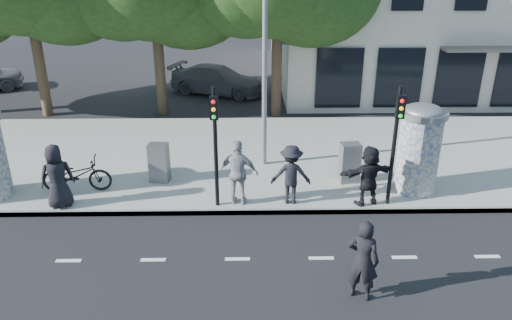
{
  "coord_description": "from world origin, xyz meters",
  "views": [
    {
      "loc": [
        0.27,
        -8.56,
        6.88
      ],
      "look_at": [
        0.48,
        3.5,
        1.66
      ],
      "focal_mm": 35.0,
      "sensor_mm": 36.0,
      "label": 1
    }
  ],
  "objects_px": {
    "street_lamp": "(265,21)",
    "ped_a": "(57,176)",
    "ped_d": "(291,175)",
    "cabinet_left": "(159,163)",
    "man_road": "(363,260)",
    "ped_e": "(238,173)",
    "bicycle": "(77,175)",
    "ped_f": "(369,176)",
    "traffic_pole_near": "(215,136)",
    "car_right": "(218,80)",
    "cabinet_right": "(349,163)",
    "ad_column_right": "(419,146)",
    "traffic_pole_far": "(396,135)"
  },
  "relations": [
    {
      "from": "street_lamp",
      "to": "ped_a",
      "type": "xyz_separation_m",
      "value": [
        -5.76,
        -2.78,
        -3.73
      ]
    },
    {
      "from": "ped_a",
      "to": "ped_d",
      "type": "relative_size",
      "value": 1.06
    },
    {
      "from": "cabinet_left",
      "to": "man_road",
      "type": "bearing_deg",
      "value": -39.55
    },
    {
      "from": "ped_e",
      "to": "bicycle",
      "type": "xyz_separation_m",
      "value": [
        -4.77,
        0.86,
        -0.42
      ]
    },
    {
      "from": "ped_f",
      "to": "bicycle",
      "type": "height_order",
      "value": "ped_f"
    },
    {
      "from": "traffic_pole_near",
      "to": "man_road",
      "type": "distance_m",
      "value": 5.15
    },
    {
      "from": "ped_e",
      "to": "car_right",
      "type": "height_order",
      "value": "ped_e"
    },
    {
      "from": "ped_a",
      "to": "cabinet_left",
      "type": "height_order",
      "value": "ped_a"
    },
    {
      "from": "cabinet_right",
      "to": "traffic_pole_near",
      "type": "bearing_deg",
      "value": -167.33
    },
    {
      "from": "ped_f",
      "to": "car_right",
      "type": "height_order",
      "value": "ped_f"
    },
    {
      "from": "ped_a",
      "to": "cabinet_left",
      "type": "xyz_separation_m",
      "value": [
        2.5,
        1.6,
        -0.3
      ]
    },
    {
      "from": "ped_e",
      "to": "bicycle",
      "type": "relative_size",
      "value": 0.95
    },
    {
      "from": "ad_column_right",
      "to": "street_lamp",
      "type": "height_order",
      "value": "street_lamp"
    },
    {
      "from": "traffic_pole_far",
      "to": "ped_d",
      "type": "relative_size",
      "value": 1.98
    },
    {
      "from": "ped_f",
      "to": "cabinet_left",
      "type": "distance_m",
      "value": 6.27
    },
    {
      "from": "ped_f",
      "to": "man_road",
      "type": "height_order",
      "value": "ped_f"
    },
    {
      "from": "ped_d",
      "to": "ped_e",
      "type": "distance_m",
      "value": 1.46
    },
    {
      "from": "ad_column_right",
      "to": "bicycle",
      "type": "relative_size",
      "value": 1.33
    },
    {
      "from": "ad_column_right",
      "to": "ped_a",
      "type": "height_order",
      "value": "ad_column_right"
    },
    {
      "from": "ped_d",
      "to": "cabinet_right",
      "type": "height_order",
      "value": "ped_d"
    },
    {
      "from": "ped_f",
      "to": "car_right",
      "type": "distance_m",
      "value": 12.98
    },
    {
      "from": "ped_f",
      "to": "traffic_pole_near",
      "type": "bearing_deg",
      "value": -14.27
    },
    {
      "from": "traffic_pole_near",
      "to": "bicycle",
      "type": "xyz_separation_m",
      "value": [
        -4.17,
        0.99,
        -1.56
      ]
    },
    {
      "from": "street_lamp",
      "to": "ped_e",
      "type": "height_order",
      "value": "street_lamp"
    },
    {
      "from": "ped_d",
      "to": "bicycle",
      "type": "xyz_separation_m",
      "value": [
        -6.22,
        0.81,
        -0.34
      ]
    },
    {
      "from": "traffic_pole_far",
      "to": "ped_d",
      "type": "distance_m",
      "value": 3.01
    },
    {
      "from": "car_right",
      "to": "traffic_pole_far",
      "type": "bearing_deg",
      "value": -135.03
    },
    {
      "from": "traffic_pole_near",
      "to": "car_right",
      "type": "height_order",
      "value": "traffic_pole_near"
    },
    {
      "from": "ped_d",
      "to": "street_lamp",
      "type": "bearing_deg",
      "value": -72.7
    },
    {
      "from": "ped_f",
      "to": "traffic_pole_far",
      "type": "bearing_deg",
      "value": 159.52
    },
    {
      "from": "bicycle",
      "to": "cabinet_left",
      "type": "relative_size",
      "value": 1.64
    },
    {
      "from": "street_lamp",
      "to": "car_right",
      "type": "height_order",
      "value": "street_lamp"
    },
    {
      "from": "ad_column_right",
      "to": "cabinet_left",
      "type": "height_order",
      "value": "ad_column_right"
    },
    {
      "from": "traffic_pole_near",
      "to": "ped_f",
      "type": "xyz_separation_m",
      "value": [
        4.2,
        0.06,
        -1.21
      ]
    },
    {
      "from": "ped_d",
      "to": "car_right",
      "type": "xyz_separation_m",
      "value": [
        -2.69,
        11.92,
        -0.32
      ]
    },
    {
      "from": "ped_f",
      "to": "ped_e",
      "type": "bearing_deg",
      "value": -16.29
    },
    {
      "from": "ad_column_right",
      "to": "ped_d",
      "type": "relative_size",
      "value": 1.54
    },
    {
      "from": "car_right",
      "to": "cabinet_left",
      "type": "bearing_deg",
      "value": -165.89
    },
    {
      "from": "ped_f",
      "to": "man_road",
      "type": "bearing_deg",
      "value": 60.66
    },
    {
      "from": "ped_a",
      "to": "cabinet_right",
      "type": "bearing_deg",
      "value": 165.14
    },
    {
      "from": "ad_column_right",
      "to": "ped_d",
      "type": "bearing_deg",
      "value": -169.04
    },
    {
      "from": "ped_a",
      "to": "ped_e",
      "type": "distance_m",
      "value": 4.96
    },
    {
      "from": "man_road",
      "to": "ped_e",
      "type": "bearing_deg",
      "value": -31.34
    },
    {
      "from": "ped_a",
      "to": "bicycle",
      "type": "height_order",
      "value": "ped_a"
    },
    {
      "from": "man_road",
      "to": "cabinet_right",
      "type": "bearing_deg",
      "value": -72.97
    },
    {
      "from": "street_lamp",
      "to": "car_right",
      "type": "bearing_deg",
      "value": 102.39
    },
    {
      "from": "ad_column_right",
      "to": "cabinet_left",
      "type": "bearing_deg",
      "value": 174.43
    },
    {
      "from": "street_lamp",
      "to": "cabinet_left",
      "type": "bearing_deg",
      "value": -159.96
    },
    {
      "from": "ped_e",
      "to": "bicycle",
      "type": "distance_m",
      "value": 4.86
    },
    {
      "from": "ped_a",
      "to": "car_right",
      "type": "height_order",
      "value": "ped_a"
    }
  ]
}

